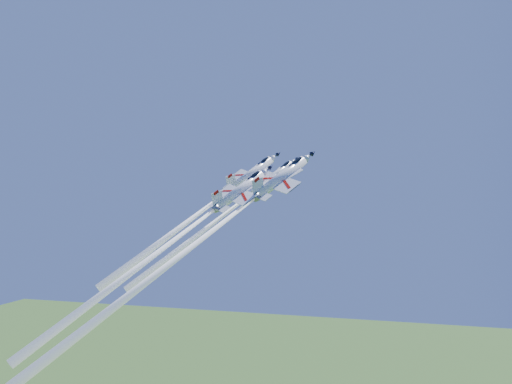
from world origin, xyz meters
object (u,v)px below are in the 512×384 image
(jet_right, at_px, (190,248))
(jet_left, at_px, (202,211))
(jet_lead, at_px, (224,215))
(jet_slot, at_px, (163,249))

(jet_right, bearing_deg, jet_left, 138.05)
(jet_lead, relative_size, jet_left, 0.96)
(jet_left, bearing_deg, jet_right, -41.95)
(jet_left, xyz_separation_m, jet_slot, (-2.64, -13.73, -6.99))
(jet_slot, bearing_deg, jet_lead, 94.42)
(jet_lead, distance_m, jet_slot, 16.77)
(jet_left, distance_m, jet_slot, 15.63)
(jet_right, bearing_deg, jet_lead, 115.14)
(jet_lead, xyz_separation_m, jet_right, (-2.34, -12.98, -6.06))
(jet_left, height_order, jet_right, jet_left)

